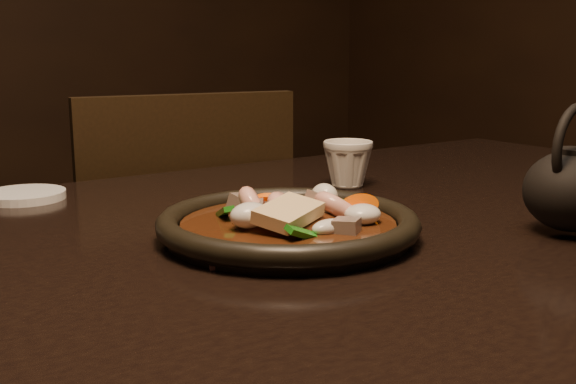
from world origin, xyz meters
TOP-DOWN VIEW (x-y plane):
  - table at (0.00, 0.00)m, footprint 1.60×0.90m
  - chair at (0.12, 0.61)m, footprint 0.47×0.47m
  - plate at (-0.03, -0.00)m, footprint 0.29×0.29m
  - stirfry at (-0.02, -0.00)m, footprint 0.18×0.19m
  - soy_dish at (-0.02, 0.15)m, footprint 0.09×0.09m
  - saucer_right at (-0.21, 0.37)m, footprint 0.11×0.11m
  - tea_cup at (0.21, 0.18)m, footprint 0.09×0.08m
  - chopsticks at (-0.09, -0.00)m, footprint 0.03×0.24m
  - napkin at (-0.07, -0.01)m, footprint 0.17×0.17m
  - teapot at (0.24, -0.17)m, footprint 0.13×0.11m

SIDE VIEW (x-z plane):
  - chair at x=0.12m, z-range 0.04..0.91m
  - table at x=0.00m, z-range 0.30..1.05m
  - napkin at x=-0.07m, z-range 0.75..0.75m
  - chopsticks at x=-0.09m, z-range 0.75..0.76m
  - saucer_right at x=-0.21m, z-range 0.75..0.76m
  - soy_dish at x=-0.02m, z-range 0.75..0.76m
  - plate at x=-0.03m, z-range 0.75..0.78m
  - stirfry at x=-0.02m, z-range 0.74..0.80m
  - tea_cup at x=0.21m, z-range 0.75..0.82m
  - teapot at x=0.24m, z-range 0.73..0.88m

